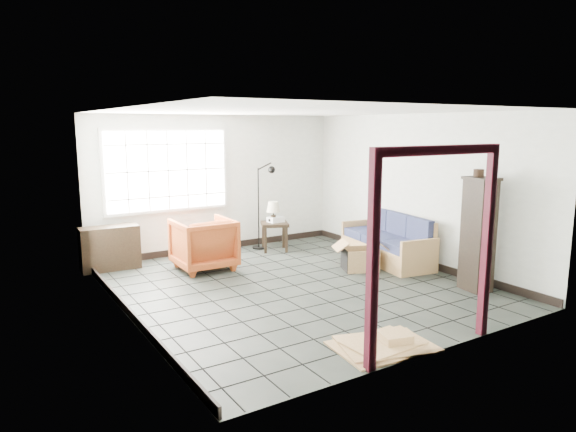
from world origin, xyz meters
TOP-DOWN VIEW (x-y plane):
  - ground at (0.00, 0.00)m, footprint 5.50×5.50m
  - room_shell at (0.00, 0.03)m, footprint 5.02×5.52m
  - window_panel at (-1.00, 2.70)m, footprint 2.32×0.08m
  - doorway_trim at (0.00, -2.70)m, footprint 1.80×0.08m
  - futon_sofa at (2.21, 0.31)m, footprint 1.02×2.04m
  - armchair at (-0.80, 1.60)m, footprint 0.94×0.88m
  - side_table at (0.88, 2.09)m, footprint 0.66×0.66m
  - table_lamp at (0.87, 2.12)m, footprint 0.35×0.35m
  - projector at (0.92, 2.11)m, footprint 0.30×0.24m
  - floor_lamp at (0.81, 2.33)m, footprint 0.45×0.38m
  - console_shelf at (-2.15, 2.40)m, footprint 0.96×0.40m
  - tall_shelf at (2.15, -1.59)m, footprint 0.41×0.50m
  - pot at (2.13, -1.54)m, footprint 0.19×0.19m
  - open_box at (1.40, 0.15)m, footprint 0.99×0.75m
  - cardboard_pile at (-0.36, -2.38)m, footprint 1.14×0.94m

SIDE VIEW (x-z plane):
  - ground at x=0.00m, z-range 0.00..0.00m
  - cardboard_pile at x=-0.36m, z-range -0.04..0.12m
  - open_box at x=1.40m, z-range -0.07..0.44m
  - futon_sofa at x=2.21m, z-range -0.12..0.74m
  - console_shelf at x=-2.15m, z-range 0.00..0.74m
  - side_table at x=0.88m, z-range 0.18..0.73m
  - armchair at x=-0.80m, z-range 0.00..0.96m
  - projector at x=0.92m, z-range 0.55..0.66m
  - table_lamp at x=0.87m, z-range 0.63..1.04m
  - tall_shelf at x=2.15m, z-range 0.01..1.69m
  - floor_lamp at x=0.81m, z-range 0.06..1.76m
  - doorway_trim at x=0.00m, z-range 0.28..2.48m
  - window_panel at x=-1.00m, z-range 0.84..2.36m
  - room_shell at x=0.00m, z-range 0.37..2.98m
  - pot at x=2.13m, z-range 1.67..1.78m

